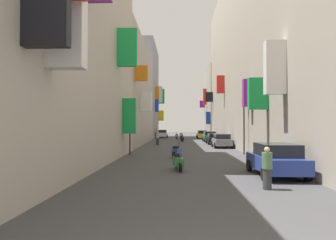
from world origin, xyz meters
The scene contains 21 objects.
ground_plane centered at (0.00, 30.00, 0.00)m, with size 140.00×140.00×0.00m, color #424244.
building_left_mid_a centered at (-7.99, 17.20, 8.21)m, with size 7.39×11.92×16.44m.
building_left_mid_b centered at (-8.00, 34.31, 6.48)m, with size 7.28×22.32×12.96m.
building_left_mid_c centered at (-7.98, 52.75, 8.84)m, with size 7.33×14.53×17.70m.
building_right_near centered at (8.00, 23.25, 10.11)m, with size 7.23×46.51×20.23m.
building_right_mid_c centered at (7.99, 53.65, 6.73)m, with size 7.06×12.69×13.46m.
parked_car_grey centered at (3.90, 27.69, 0.76)m, with size 1.88×3.93×1.45m.
parked_car_green centered at (3.90, 39.53, 0.77)m, with size 1.94×4.15×1.47m.
parked_car_yellow centered at (3.57, 48.69, 0.76)m, with size 1.92×4.28×1.45m.
parked_car_black centered at (3.83, 33.37, 0.72)m, with size 1.88×4.09×1.35m.
parked_car_blue centered at (3.83, 10.31, 0.80)m, with size 2.00×4.00×1.53m.
parked_car_white centered at (-3.70, 52.05, 0.78)m, with size 1.89×4.48×1.48m.
scooter_blue centered at (-0.86, 17.97, 0.46)m, with size 0.76×1.73×1.13m.
scooter_white centered at (-0.12, 51.70, 0.46)m, with size 0.65×1.89×1.13m.
scooter_green centered at (-0.76, 11.91, 0.46)m, with size 0.61×1.96×1.13m.
scooter_black centered at (-0.16, 38.91, 0.46)m, with size 0.56×1.92×1.13m.
scooter_silver centered at (-0.97, 47.11, 0.46)m, with size 0.57×1.95×1.13m.
pedestrian_crossing centered at (2.55, 7.44, 0.78)m, with size 0.40×0.40×1.58m.
pedestrian_near_left centered at (-3.20, 31.20, 0.87)m, with size 0.41×0.41×1.74m.
traffic_light_near_corner centered at (4.63, 20.40, 3.16)m, with size 0.26×0.34×4.69m.
traffic_light_far_corner centered at (-4.60, 19.51, 2.88)m, with size 0.26×0.34×4.23m.
Camera 1 is at (-0.77, -3.52, 2.39)m, focal length 31.08 mm.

